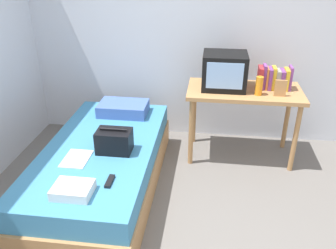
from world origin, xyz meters
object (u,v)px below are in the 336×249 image
Objects in this scene: desk at (244,98)px; tv at (224,71)px; magazine at (76,159)px; pillow at (123,108)px; handbag at (114,141)px; remote_dark at (110,181)px; bed at (102,167)px; book_row at (274,78)px; picture_frame at (280,88)px; water_bottle at (259,86)px; folded_towel at (73,190)px.

desk is 0.36m from tv.
pillow is at bearing 79.57° from magazine.
remote_dark is at bearing -79.74° from handbag.
bed is 12.82× the size of remote_dark.
book_row is 0.21m from picture_frame.
water_bottle is 1.84m from magazine.
desk is at bearing 131.50° from water_bottle.
folded_towel is at bearing -91.06° from pillow.
book_row reaches higher than pillow.
pillow is 1.77× the size of magazine.
folded_towel is at bearing -102.60° from handbag.
handbag is 1.07× the size of folded_towel.
desk is 2.64× the size of tv.
remote_dark is (0.37, -0.29, 0.01)m from magazine.
handbag is (-1.27, -0.72, -0.30)m from water_bottle.
water_bottle is at bearing 29.80° from magazine.
picture_frame is 1.62m from pillow.
pillow is at bearing 98.38° from handbag.
tv reaches higher than desk.
folded_towel reaches higher than bed.
desk is 6.24× the size of water_bottle.
magazine is 1.86× the size of remote_dark.
desk is at bearing 3.62° from pillow.
magazine is at bearing -100.43° from pillow.
desk is 0.27m from water_bottle.
bed is at bearing 152.68° from handbag.
water_bottle is 1.49m from handbag.
remote_dark is (-1.39, -1.17, -0.38)m from picture_frame.
picture_frame is 2.13m from folded_towel.
remote_dark is (0.20, -1.24, -0.05)m from pillow.
picture_frame is 0.56× the size of magazine.
handbag is at bearing 30.63° from magazine.
tv reaches higher than pillow.
picture_frame is 1.86m from remote_dark.
handbag is 0.65m from folded_towel.
tv is 1.91m from folded_towel.
handbag is at bearing -154.10° from picture_frame.
picture_frame reaches higher than handbag.
pillow is (-1.27, -0.08, -0.15)m from desk.
magazine reaches higher than bed.
book_row is 1.60m from pillow.
picture_frame is at bearing 21.16° from bed.
desk is at bearing -5.23° from tv.
bed is at bearing -143.96° from tv.
pillow is (0.05, 0.70, 0.30)m from bed.
water_bottle is at bearing -48.50° from desk.
water_bottle is at bearing 24.06° from bed.
desk is at bearing 35.56° from magazine.
bed is 10.76× the size of water_bottle.
magazine is at bearing 142.41° from remote_dark.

